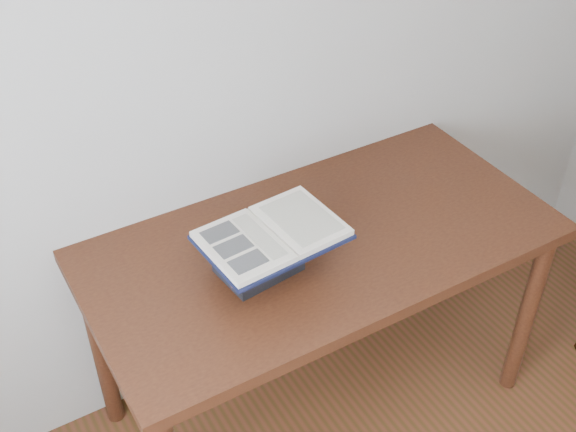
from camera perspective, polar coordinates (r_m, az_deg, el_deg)
desk at (r=2.31m, az=2.66°, el=-3.63°), size 1.48×0.74×0.80m
book_stack at (r=2.10m, az=-2.38°, el=-3.04°), size 0.26×0.20×0.13m
open_book at (r=2.04m, az=-1.26°, el=-1.48°), size 0.42×0.30×0.03m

